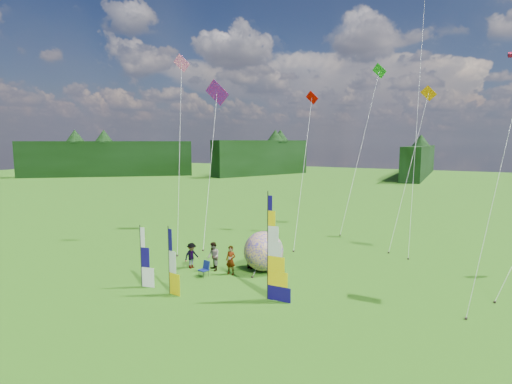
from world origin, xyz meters
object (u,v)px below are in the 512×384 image
at_px(bol_inflatable, 264,251).
at_px(spectator_c, 192,255).
at_px(camp_chair, 204,269).
at_px(kite_whale, 418,101).
at_px(spectator_b, 213,256).
at_px(side_banner_far, 141,257).
at_px(feather_banner_main, 268,248).
at_px(spectator_d, 250,257).
at_px(spectator_a, 231,260).
at_px(side_banner_left, 169,261).

xyz_separation_m(bol_inflatable, spectator_c, (-4.45, -1.70, -0.44)).
height_order(camp_chair, kite_whale, kite_whale).
bearing_deg(spectator_c, spectator_b, -64.85).
relative_size(side_banner_far, spectator_b, 1.87).
distance_m(feather_banner_main, bol_inflatable, 4.93).
bearing_deg(kite_whale, spectator_b, -113.32).
distance_m(spectator_d, kite_whale, 18.74).
xyz_separation_m(bol_inflatable, kite_whale, (7.60, 12.70, 10.22)).
xyz_separation_m(spectator_a, spectator_c, (-2.95, -0.09, -0.07)).
xyz_separation_m(spectator_b, kite_whale, (10.50, 14.16, 10.57)).
height_order(feather_banner_main, camp_chair, feather_banner_main).
bearing_deg(spectator_d, spectator_a, 78.05).
bearing_deg(camp_chair, feather_banner_main, -1.31).
xyz_separation_m(feather_banner_main, spectator_d, (-3.23, 4.06, -2.00)).
distance_m(bol_inflatable, spectator_d, 1.08).
xyz_separation_m(feather_banner_main, spectator_b, (-5.17, 2.66, -1.85)).
relative_size(bol_inflatable, spectator_a, 1.41).
bearing_deg(kite_whale, spectator_d, -110.61).
relative_size(feather_banner_main, spectator_d, 3.56).
bearing_deg(side_banner_far, spectator_b, 54.56).
distance_m(side_banner_left, bol_inflatable, 6.57).
relative_size(spectator_b, spectator_c, 1.10).
bearing_deg(side_banner_left, bol_inflatable, 72.72).
bearing_deg(side_banner_far, kite_whale, 46.01).
relative_size(side_banner_far, camp_chair, 3.53).
bearing_deg(feather_banner_main, spectator_b, 152.31).
xyz_separation_m(side_banner_left, bol_inflatable, (2.84, 5.90, -0.54)).
distance_m(side_banner_far, spectator_a, 5.49).
relative_size(spectator_a, spectator_d, 1.17).
xyz_separation_m(side_banner_far, spectator_a, (3.47, 4.17, -0.83)).
relative_size(feather_banner_main, spectator_b, 2.99).
xyz_separation_m(feather_banner_main, kite_whale, (5.33, 16.82, 8.72)).
height_order(side_banner_far, spectator_a, side_banner_far).
bearing_deg(spectator_d, bol_inflatable, -168.85).
relative_size(spectator_a, camp_chair, 1.85).
distance_m(feather_banner_main, spectator_a, 4.91).
relative_size(feather_banner_main, bol_inflatable, 2.16).
xyz_separation_m(spectator_c, kite_whale, (12.05, 14.40, 10.66)).
distance_m(side_banner_left, spectator_d, 6.22).
bearing_deg(spectator_c, bol_inflatable, -52.73).
bearing_deg(spectator_a, feather_banner_main, -32.80).
bearing_deg(side_banner_left, spectator_a, 81.16).
relative_size(spectator_b, kite_whale, 0.08).
bearing_deg(side_banner_far, feather_banner_main, 3.14).
bearing_deg(kite_whale, camp_chair, -110.56).
relative_size(feather_banner_main, side_banner_far, 1.60).
relative_size(bol_inflatable, camp_chair, 2.61).
xyz_separation_m(feather_banner_main, spectator_c, (-6.72, 2.42, -1.94)).
bearing_deg(side_banner_left, camp_chair, 96.96).
bearing_deg(camp_chair, spectator_c, 161.12).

